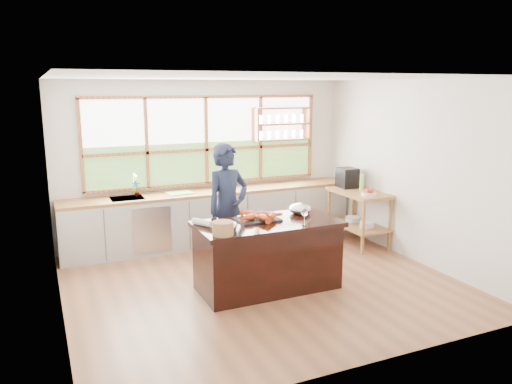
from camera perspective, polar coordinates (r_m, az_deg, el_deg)
ground_plane at (r=6.84m, az=0.59°, el=-10.30°), size 5.00×5.00×0.00m
room_shell at (r=6.86m, az=-0.99°, el=4.94°), size 5.02×4.52×2.71m
back_counter at (r=8.40m, az=-5.04°, el=-2.82°), size 4.90×0.63×0.90m
right_shelf_unit at (r=8.45m, az=11.67°, el=-1.89°), size 0.62×1.10×0.90m
island at (r=6.51m, az=1.33°, el=-7.21°), size 1.85×0.90×0.90m
cook at (r=6.98m, az=-3.27°, el=-1.93°), size 0.76×0.60×1.84m
potted_plant at (r=8.03m, az=-13.53°, el=0.39°), size 0.14×0.11×0.25m
cutting_board at (r=8.14m, az=-8.72°, el=-0.11°), size 0.43×0.34×0.01m
espresso_machine at (r=8.64m, az=10.39°, el=1.62°), size 0.30×0.32×0.33m
wine_bottle at (r=8.40m, az=11.99°, el=1.07°), size 0.08×0.08×0.28m
fruit_bowl at (r=8.09m, az=12.78°, el=-0.08°), size 0.24×0.24×0.11m
slate_board at (r=6.46m, az=0.13°, el=-3.11°), size 0.56×0.41×0.02m
lobster_pile at (r=6.43m, az=0.42°, el=-2.74°), size 0.52×0.48×0.08m
mixing_bowl_left at (r=5.98m, az=-3.48°, el=-3.90°), size 0.28×0.28×0.13m
mixing_bowl_right at (r=6.79m, az=5.06°, el=-1.94°), size 0.31×0.31×0.15m
wine_glass at (r=6.18m, az=5.57°, el=-2.41°), size 0.08×0.08×0.22m
wicker_basket at (r=5.80m, az=-3.80°, el=-4.17°), size 0.25×0.25×0.16m
parchment_roll at (r=6.22m, az=-6.12°, el=-3.50°), size 0.22×0.30×0.08m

